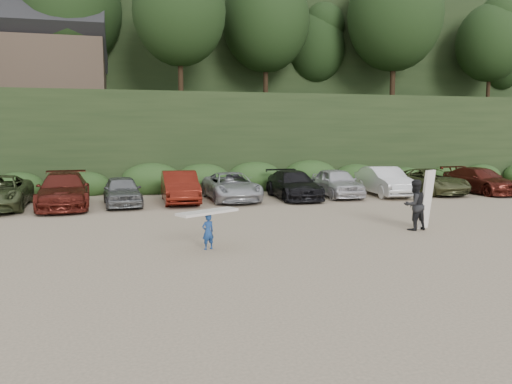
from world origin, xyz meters
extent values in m
plane|color=tan|center=(0.00, 0.00, 0.00)|extent=(120.00, 120.00, 0.00)
cube|color=black|center=(0.00, 22.00, 3.00)|extent=(80.00, 14.00, 6.00)
cube|color=black|center=(0.00, 40.00, 8.00)|extent=(90.00, 30.00, 16.00)
ellipsoid|color=black|center=(0.00, 22.00, 11.00)|extent=(66.00, 12.00, 10.00)
cube|color=#2B491E|center=(-0.55, 14.50, 0.60)|extent=(46.20, 2.00, 1.20)
cube|color=brown|center=(-12.00, 24.00, 8.00)|extent=(8.00, 6.00, 4.00)
imported|color=#5B1C14|center=(-9.52, 9.73, 0.82)|extent=(2.67, 5.81, 1.65)
imported|color=slate|center=(-6.85, 9.69, 0.72)|extent=(2.05, 4.38, 1.45)
imported|color=maroon|center=(-4.02, 10.07, 0.80)|extent=(1.73, 4.85, 1.59)
imported|color=#B2B4B9|center=(-1.32, 10.26, 0.73)|extent=(2.56, 5.31, 1.46)
imported|color=black|center=(2.05, 10.10, 0.74)|extent=(2.11, 5.14, 1.49)
imported|color=silver|center=(4.63, 10.27, 0.78)|extent=(1.99, 4.65, 1.57)
imported|color=white|center=(7.44, 10.09, 0.80)|extent=(2.00, 4.98, 1.61)
imported|color=#505430|center=(10.53, 10.30, 0.71)|extent=(2.75, 5.30, 1.43)
imported|color=#541A13|center=(13.47, 9.75, 0.74)|extent=(2.44, 5.23, 1.48)
imported|color=navy|center=(-4.20, -0.40, 0.55)|extent=(0.46, 0.39, 1.09)
cube|color=silver|center=(-4.20, -0.40, 1.16)|extent=(2.02, 1.45, 0.08)
imported|color=black|center=(3.58, 0.76, 0.93)|extent=(1.01, 0.84, 1.86)
cube|color=white|center=(4.13, 0.85, 1.10)|extent=(0.69, 0.58, 2.19)
camera|label=1|loc=(-6.45, -15.24, 3.57)|focal=35.00mm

